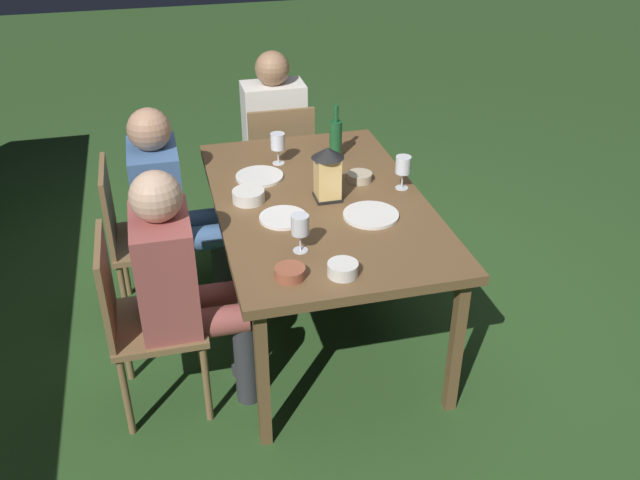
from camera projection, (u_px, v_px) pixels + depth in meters
ground_plane at (320, 325)px, 3.70m from camera, size 16.00×16.00×0.00m
dining_table at (320, 210)px, 3.35m from camera, size 1.61×0.99×0.75m
chair_head_far at (279, 162)px, 4.33m from camera, size 0.40×0.42×0.87m
person_in_cream at (273, 128)px, 4.42m from camera, size 0.48×0.38×1.15m
chair_side_right_a at (140, 316)px, 2.97m from camera, size 0.42×0.40×0.87m
person_in_rust at (183, 280)px, 2.93m from camera, size 0.38×0.47×1.15m
chair_side_right_b at (137, 234)px, 3.57m from camera, size 0.42×0.40×0.87m
person_in_blue at (172, 203)px, 3.53m from camera, size 0.38×0.47×1.15m
lantern_centerpiece at (328, 171)px, 3.25m from camera, size 0.15×0.15×0.27m
green_bottle_on_table at (336, 138)px, 3.70m from camera, size 0.07×0.07×0.29m
wine_glass_a at (278, 143)px, 3.61m from camera, size 0.08×0.08×0.17m
wine_glass_b at (300, 227)px, 2.85m from camera, size 0.08×0.08×0.17m
wine_glass_c at (403, 166)px, 3.36m from camera, size 0.08×0.08×0.17m
plate_a at (283, 218)px, 3.15m from camera, size 0.22×0.22×0.01m
plate_b at (260, 176)px, 3.52m from camera, size 0.24×0.24×0.01m
plate_c at (371, 215)px, 3.17m from camera, size 0.26×0.26×0.01m
bowl_olives at (248, 196)px, 3.29m from camera, size 0.15×0.15×0.06m
bowl_bread at (343, 269)px, 2.74m from camera, size 0.12×0.12×0.05m
bowl_salad at (290, 272)px, 2.73m from camera, size 0.12×0.12×0.04m
bowl_dip at (360, 177)px, 3.48m from camera, size 0.13×0.13×0.04m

